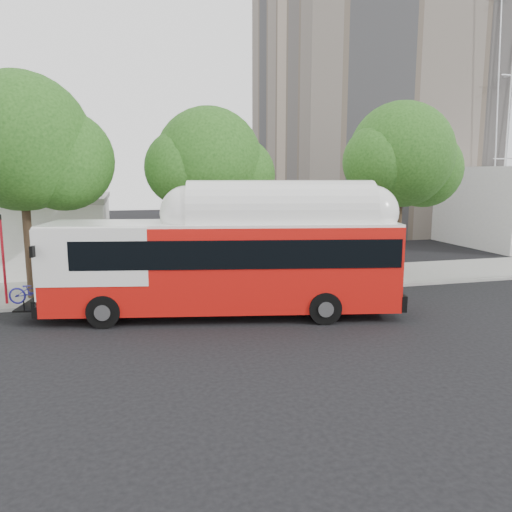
{
  "coord_description": "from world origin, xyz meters",
  "views": [
    {
      "loc": [
        -4.88,
        -17.63,
        5.55
      ],
      "look_at": [
        0.52,
        3.0,
        1.99
      ],
      "focal_mm": 35.0,
      "sensor_mm": 36.0,
      "label": 1
    }
  ],
  "objects": [
    {
      "name": "ground",
      "position": [
        0.0,
        0.0,
        0.0
      ],
      "size": [
        120.0,
        120.0,
        0.0
      ],
      "primitive_type": "plane",
      "color": "black",
      "rests_on": "ground"
    },
    {
      "name": "sidewalk",
      "position": [
        0.0,
        6.5,
        0.07
      ],
      "size": [
        60.0,
        5.0,
        0.15
      ],
      "primitive_type": "cube",
      "color": "gray",
      "rests_on": "ground"
    },
    {
      "name": "curb_strip",
      "position": [
        0.0,
        3.9,
        0.07
      ],
      "size": [
        60.0,
        0.3,
        0.15
      ],
      "primitive_type": "cube",
      "color": "gray",
      "rests_on": "ground"
    },
    {
      "name": "red_curb_segment",
      "position": [
        -3.0,
        3.9,
        0.08
      ],
      "size": [
        10.0,
        0.32,
        0.16
      ],
      "primitive_type": "cube",
      "color": "maroon",
      "rests_on": "ground"
    },
    {
      "name": "street_tree_left",
      "position": [
        -8.53,
        5.56,
        6.6
      ],
      "size": [
        6.67,
        5.8,
        9.74
      ],
      "color": "#2D2116",
      "rests_on": "ground"
    },
    {
      "name": "street_tree_mid",
      "position": [
        -0.59,
        6.06,
        5.91
      ],
      "size": [
        5.75,
        5.0,
        8.62
      ],
      "color": "#2D2116",
      "rests_on": "ground"
    },
    {
      "name": "street_tree_right",
      "position": [
        9.44,
        5.86,
        6.26
      ],
      "size": [
        6.21,
        5.4,
        9.18
      ],
      "color": "#2D2116",
      "rests_on": "ground"
    },
    {
      "name": "apartment_tower",
      "position": [
        18.0,
        28.0,
        17.62
      ],
      "size": [
        18.0,
        18.0,
        37.0
      ],
      "color": "tan",
      "rests_on": "ground"
    },
    {
      "name": "transit_bus",
      "position": [
        -1.21,
        1.04,
        1.98
      ],
      "size": [
        14.52,
        5.47,
        4.23
      ],
      "rotation": [
        0.0,
        0.0,
        -0.2
      ],
      "color": "red",
      "rests_on": "ground"
    },
    {
      "name": "signal_pole",
      "position": [
        -9.85,
        4.63,
        1.99
      ],
      "size": [
        0.11,
        0.37,
        3.87
      ],
      "color": "#B01220",
      "rests_on": "ground"
    }
  ]
}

